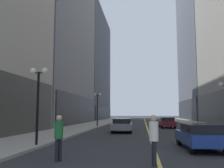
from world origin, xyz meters
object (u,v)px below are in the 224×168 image
pedestrian_in_green_parka (59,134)px  pedestrian_in_white_shirt (154,136)px  car_maroon (167,122)px  street_lamp_left_near (38,88)px  car_grey (122,125)px  car_blue (200,135)px  street_lamp_left_far (97,102)px

pedestrian_in_green_parka → pedestrian_in_white_shirt: size_ratio=0.99×
car_maroon → street_lamp_left_near: 20.88m
car_grey → pedestrian_in_white_shirt: size_ratio=2.24×
car_blue → street_lamp_left_far: 20.59m
car_grey → street_lamp_left_near: size_ratio=0.92×
pedestrian_in_green_parka → pedestrian_in_white_shirt: 3.73m
car_blue → car_grey: same height
car_maroon → pedestrian_in_green_parka: size_ratio=2.45×
car_maroon → street_lamp_left_near: (-8.86, -18.73, 2.54)m
car_blue → pedestrian_in_white_shirt: pedestrian_in_white_shirt is taller
street_lamp_left_near → street_lamp_left_far: same height
car_grey → pedestrian_in_white_shirt: bearing=-81.1°
car_maroon → street_lamp_left_near: bearing=-115.3°
car_blue → car_grey: bearing=115.2°
car_maroon → pedestrian_in_green_parka: bearing=-105.9°
car_blue → pedestrian_in_white_shirt: bearing=-120.4°
car_blue → street_lamp_left_far: street_lamp_left_far is taller
street_lamp_left_near → street_lamp_left_far: size_ratio=1.00×
pedestrian_in_white_shirt → street_lamp_left_near: street_lamp_left_near is taller
street_lamp_left_far → car_maroon: bearing=-0.4°
car_grey → pedestrian_in_white_shirt: pedestrian_in_white_shirt is taller
street_lamp_left_far → car_grey: bearing=-64.0°
pedestrian_in_white_shirt → pedestrian_in_green_parka: bearing=173.5°
street_lamp_left_near → pedestrian_in_green_parka: bearing=-55.6°
pedestrian_in_green_parka → pedestrian_in_white_shirt: bearing=-6.5°
street_lamp_left_far → pedestrian_in_green_parka: bearing=-83.6°
car_grey → pedestrian_in_green_parka: size_ratio=2.27×
pedestrian_in_green_parka → street_lamp_left_far: 22.69m
pedestrian_in_green_parka → street_lamp_left_near: 4.93m
car_blue → street_lamp_left_near: 9.17m
car_maroon → street_lamp_left_far: 9.22m
pedestrian_in_green_parka → street_lamp_left_near: size_ratio=0.41×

